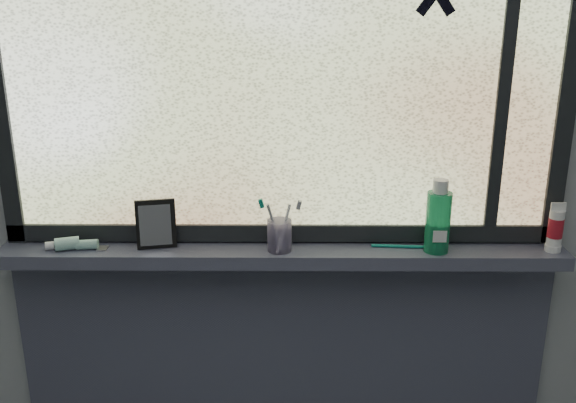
# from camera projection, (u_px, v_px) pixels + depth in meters

# --- Properties ---
(wall_back) EXTENTS (3.00, 0.01, 2.50)m
(wall_back) POSITION_uv_depth(u_px,v_px,m) (282.00, 164.00, 1.83)
(wall_back) COLOR #9EA3A8
(wall_back) RESTS_ON ground
(windowsill) EXTENTS (1.62, 0.14, 0.04)m
(windowsill) POSITION_uv_depth(u_px,v_px,m) (282.00, 254.00, 1.84)
(windowsill) COLOR #44465B
(windowsill) RESTS_ON wall_back
(sill_apron) EXTENTS (1.62, 0.02, 0.98)m
(sill_apron) POSITION_uv_depth(u_px,v_px,m) (283.00, 394.00, 2.06)
(sill_apron) COLOR #44465B
(sill_apron) RESTS_ON floor
(window_pane) EXTENTS (1.50, 0.01, 1.00)m
(window_pane) POSITION_uv_depth(u_px,v_px,m) (282.00, 65.00, 1.72)
(window_pane) COLOR silver
(window_pane) RESTS_ON wall_back
(frame_bottom) EXTENTS (1.60, 0.03, 0.05)m
(frame_bottom) POSITION_uv_depth(u_px,v_px,m) (282.00, 232.00, 1.87)
(frame_bottom) COLOR black
(frame_bottom) RESTS_ON windowsill
(frame_right) EXTENTS (0.05, 0.03, 1.10)m
(frame_right) POSITION_uv_depth(u_px,v_px,m) (571.00, 65.00, 1.71)
(frame_right) COLOR black
(frame_right) RESTS_ON wall_back
(frame_mullion) EXTENTS (0.03, 0.03, 1.00)m
(frame_mullion) POSITION_uv_depth(u_px,v_px,m) (506.00, 65.00, 1.71)
(frame_mullion) COLOR black
(frame_mullion) RESTS_ON wall_back
(vanity_mirror) EXTENTS (0.12, 0.08, 0.14)m
(vanity_mirror) POSITION_uv_depth(u_px,v_px,m) (156.00, 224.00, 1.82)
(vanity_mirror) COLOR black
(vanity_mirror) RESTS_ON windowsill
(toothpaste_tube) EXTENTS (0.21, 0.09, 0.04)m
(toothpaste_tube) POSITION_uv_depth(u_px,v_px,m) (75.00, 244.00, 1.81)
(toothpaste_tube) COLOR white
(toothpaste_tube) RESTS_ON windowsill
(toothbrush_cup) EXTENTS (0.07, 0.07, 0.09)m
(toothbrush_cup) POSITION_uv_depth(u_px,v_px,m) (279.00, 235.00, 1.80)
(toothbrush_cup) COLOR #9F91C0
(toothbrush_cup) RESTS_ON windowsill
(toothbrush_lying) EXTENTS (0.21, 0.03, 0.01)m
(toothbrush_lying) POSITION_uv_depth(u_px,v_px,m) (401.00, 246.00, 1.83)
(toothbrush_lying) COLOR #0D7C69
(toothbrush_lying) RESTS_ON windowsill
(mouthwash_bottle) EXTENTS (0.09, 0.09, 0.17)m
(mouthwash_bottle) POSITION_uv_depth(u_px,v_px,m) (438.00, 216.00, 1.78)
(mouthwash_bottle) COLOR #1D975F
(mouthwash_bottle) RESTS_ON windowsill
(cream_tube) EXTENTS (0.04, 0.04, 0.10)m
(cream_tube) POSITION_uv_depth(u_px,v_px,m) (556.00, 225.00, 1.79)
(cream_tube) COLOR silver
(cream_tube) RESTS_ON windowsill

